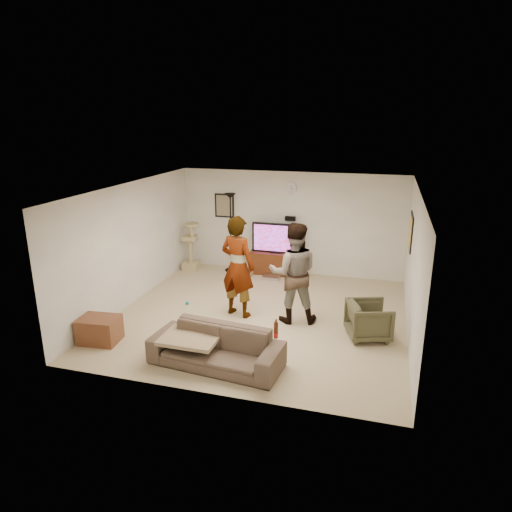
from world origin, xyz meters
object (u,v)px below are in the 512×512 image
(person_right, at_px, (293,273))
(armchair, at_px, (369,320))
(side_table, at_px, (99,330))
(person_left, at_px, (238,267))
(beer_bottle, at_px, (276,330))
(tv, at_px, (277,238))
(cat_tree, at_px, (190,246))
(sofa, at_px, (216,348))
(tv_stand, at_px, (277,263))
(floor_lamp, at_px, (231,233))

(person_right, xyz_separation_m, armchair, (1.43, -0.34, -0.63))
(armchair, relative_size, side_table, 1.08)
(person_right, bearing_deg, armchair, 152.94)
(person_left, xyz_separation_m, beer_bottle, (1.22, -1.92, -0.26))
(tv, relative_size, person_left, 0.62)
(cat_tree, bearing_deg, sofa, -61.68)
(tv_stand, relative_size, sofa, 0.64)
(floor_lamp, xyz_separation_m, cat_tree, (-1.02, -0.18, -0.37))
(cat_tree, height_order, armchair, cat_tree)
(floor_lamp, distance_m, person_left, 2.70)
(tv_stand, bearing_deg, floor_lamp, -176.71)
(person_right, relative_size, sofa, 0.92)
(tv_stand, bearing_deg, cat_tree, -173.43)
(armchair, bearing_deg, side_table, 89.25)
(tv, xyz_separation_m, armchair, (2.35, -2.88, -0.59))
(beer_bottle, relative_size, armchair, 0.35)
(tv_stand, distance_m, sofa, 4.50)
(side_table, bearing_deg, person_left, 41.52)
(person_left, bearing_deg, armchair, -170.20)
(person_right, bearing_deg, side_table, 16.45)
(beer_bottle, xyz_separation_m, side_table, (-3.18, 0.18, -0.51))
(cat_tree, bearing_deg, beer_bottle, -52.62)
(sofa, bearing_deg, armchair, 41.44)
(armchair, bearing_deg, floor_lamp, 32.81)
(tv, relative_size, armchair, 1.70)
(tv_stand, bearing_deg, sofa, -88.67)
(tv, xyz_separation_m, person_right, (0.92, -2.54, 0.04))
(tv_stand, distance_m, side_table, 4.80)
(beer_bottle, bearing_deg, side_table, 176.70)
(tv, distance_m, side_table, 4.85)
(floor_lamp, relative_size, beer_bottle, 7.86)
(tv_stand, distance_m, person_left, 2.68)
(person_left, relative_size, beer_bottle, 7.96)
(floor_lamp, bearing_deg, beer_bottle, -63.36)
(tv_stand, bearing_deg, side_table, -116.17)
(floor_lamp, distance_m, armchair, 4.55)
(cat_tree, relative_size, side_table, 1.84)
(person_left, distance_m, sofa, 2.06)
(side_table, bearing_deg, sofa, -4.72)
(floor_lamp, relative_size, sofa, 0.95)
(person_left, bearing_deg, cat_tree, -32.24)
(tv_stand, bearing_deg, armchair, -50.76)
(floor_lamp, relative_size, person_left, 0.99)
(tv_stand, height_order, side_table, tv_stand)
(tv, distance_m, beer_bottle, 4.62)
(sofa, bearing_deg, person_left, 103.54)
(tv_stand, height_order, beer_bottle, beer_bottle)
(tv_stand, bearing_deg, beer_bottle, -76.73)
(sofa, relative_size, armchair, 2.88)
(cat_tree, relative_size, beer_bottle, 4.90)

